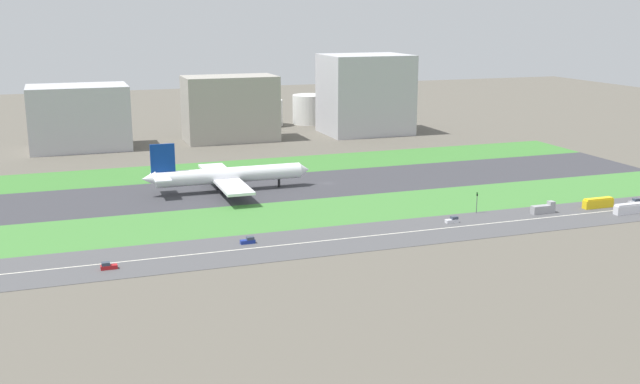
% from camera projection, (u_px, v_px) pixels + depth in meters
% --- Properties ---
extents(ground_plane, '(800.00, 800.00, 0.00)m').
position_uv_depth(ground_plane, '(327.00, 183.00, 303.08)').
color(ground_plane, '#5B564C').
extents(runway, '(280.00, 46.00, 0.10)m').
position_uv_depth(runway, '(327.00, 183.00, 303.07)').
color(runway, '#38383D').
rests_on(runway, ground_plane).
extents(grass_median_north, '(280.00, 36.00, 0.10)m').
position_uv_depth(grass_median_north, '(296.00, 164.00, 340.68)').
color(grass_median_north, '#3D7A33').
rests_on(grass_median_north, ground_plane).
extents(grass_median_south, '(280.00, 36.00, 0.10)m').
position_uv_depth(grass_median_south, '(367.00, 208.00, 265.45)').
color(grass_median_south, '#427F38').
rests_on(grass_median_south, ground_plane).
extents(highway, '(280.00, 28.00, 0.10)m').
position_uv_depth(highway, '(407.00, 232.00, 236.10)').
color(highway, '#4C4C4F').
rests_on(highway, ground_plane).
extents(highway_centerline, '(266.00, 0.50, 0.01)m').
position_uv_depth(highway_centerline, '(407.00, 232.00, 236.08)').
color(highway_centerline, silver).
rests_on(highway_centerline, highway).
extents(airliner, '(65.00, 56.00, 19.70)m').
position_uv_depth(airliner, '(225.00, 176.00, 288.27)').
color(airliner, white).
rests_on(airliner, runway).
extents(car_3, '(4.40, 1.80, 2.00)m').
position_uv_depth(car_3, '(635.00, 202.00, 270.32)').
color(car_3, '#99999E').
rests_on(car_3, highway).
extents(bus_1, '(11.60, 2.50, 3.50)m').
position_uv_depth(bus_1, '(598.00, 203.00, 264.94)').
color(bus_1, yellow).
rests_on(bus_1, highway).
extents(car_1, '(4.40, 1.80, 2.00)m').
position_uv_depth(car_1, '(108.00, 266.00, 202.09)').
color(car_1, '#B2191E').
rests_on(car_1, highway).
extents(car_2, '(4.40, 1.80, 2.00)m').
position_uv_depth(car_2, '(453.00, 220.00, 246.60)').
color(car_2, silver).
rests_on(car_2, highway).
extents(car_0, '(4.40, 1.80, 2.00)m').
position_uv_depth(car_0, '(248.00, 241.00, 224.51)').
color(car_0, navy).
rests_on(car_0, highway).
extents(truck_0, '(8.40, 2.50, 4.00)m').
position_uv_depth(truck_0, '(544.00, 209.00, 257.71)').
color(truck_0, '#99999E').
rests_on(truck_0, highway).
extents(bus_0, '(11.60, 2.50, 3.50)m').
position_uv_depth(bus_0, '(630.00, 209.00, 257.35)').
color(bus_0, silver).
rests_on(bus_0, highway).
extents(traffic_light, '(0.36, 0.50, 7.20)m').
position_uv_depth(traffic_light, '(477.00, 201.00, 257.54)').
color(traffic_light, '#4C4C51').
rests_on(traffic_light, highway).
extents(terminal_building, '(47.90, 32.12, 31.77)m').
position_uv_depth(terminal_building, '(79.00, 117.00, 374.95)').
color(terminal_building, '#B2B2B7').
rests_on(terminal_building, ground_plane).
extents(hangar_building, '(48.18, 26.27, 34.25)m').
position_uv_depth(hangar_building, '(230.00, 109.00, 399.35)').
color(hangar_building, '#9E998E').
rests_on(hangar_building, ground_plane).
extents(office_tower, '(46.56, 36.97, 43.90)m').
position_uv_depth(office_tower, '(365.00, 94.00, 423.11)').
color(office_tower, '#B2B2B7').
rests_on(office_tower, ground_plane).
extents(fuel_tank_west, '(19.52, 19.52, 15.60)m').
position_uv_depth(fuel_tank_west, '(266.00, 113.00, 453.12)').
color(fuel_tank_west, silver).
rests_on(fuel_tank_west, ground_plane).
extents(fuel_tank_centre, '(21.45, 21.45, 17.62)m').
position_uv_depth(fuel_tank_centre, '(310.00, 109.00, 461.80)').
color(fuel_tank_centre, silver).
rests_on(fuel_tank_centre, ground_plane).
extents(fuel_tank_east, '(16.02, 16.02, 16.01)m').
position_uv_depth(fuel_tank_east, '(354.00, 109.00, 471.43)').
color(fuel_tank_east, silver).
rests_on(fuel_tank_east, ground_plane).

